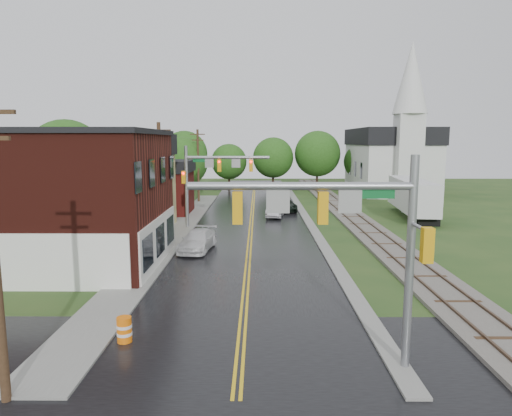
{
  "coord_description": "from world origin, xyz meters",
  "views": [
    {
      "loc": [
        0.65,
        -12.46,
        7.63
      ],
      "look_at": [
        0.51,
        15.45,
        3.5
      ],
      "focal_mm": 32.0,
      "sensor_mm": 36.0,
      "label": 1
    }
  ],
  "objects_px": {
    "church": "(392,153)",
    "tree_left_e": "(184,163)",
    "utility_pole_b": "(160,179)",
    "suv_dark": "(284,205)",
    "tree_left_c": "(132,168)",
    "traffic_signal_near": "(346,224)",
    "sedan_silver": "(275,210)",
    "utility_pole_c": "(198,164)",
    "semi_trailer": "(413,195)",
    "brick_building": "(43,198)",
    "pickup_white": "(198,241)",
    "construction_barrel": "(124,330)",
    "tree_left_b": "(68,161)",
    "traffic_signal_far": "(211,172)"
  },
  "relations": [
    {
      "from": "traffic_signal_near",
      "to": "tree_left_b",
      "type": "bearing_deg",
      "value": 125.49
    },
    {
      "from": "utility_pole_b",
      "to": "tree_left_e",
      "type": "xyz_separation_m",
      "value": [
        -2.05,
        23.9,
        0.09
      ]
    },
    {
      "from": "brick_building",
      "to": "pickup_white",
      "type": "distance_m",
      "value": 10.24
    },
    {
      "from": "utility_pole_b",
      "to": "utility_pole_c",
      "type": "height_order",
      "value": "same"
    },
    {
      "from": "traffic_signal_far",
      "to": "construction_barrel",
      "type": "relative_size",
      "value": 7.37
    },
    {
      "from": "sedan_silver",
      "to": "utility_pole_b",
      "type": "bearing_deg",
      "value": -122.51
    },
    {
      "from": "utility_pole_c",
      "to": "pickup_white",
      "type": "distance_m",
      "value": 25.77
    },
    {
      "from": "construction_barrel",
      "to": "tree_left_c",
      "type": "bearing_deg",
      "value": 104.66
    },
    {
      "from": "utility_pole_b",
      "to": "pickup_white",
      "type": "relative_size",
      "value": 1.87
    },
    {
      "from": "utility_pole_c",
      "to": "construction_barrel",
      "type": "relative_size",
      "value": 9.03
    },
    {
      "from": "brick_building",
      "to": "semi_trailer",
      "type": "height_order",
      "value": "brick_building"
    },
    {
      "from": "utility_pole_b",
      "to": "utility_pole_c",
      "type": "bearing_deg",
      "value": 90.0
    },
    {
      "from": "pickup_white",
      "to": "utility_pole_c",
      "type": "bearing_deg",
      "value": 105.14
    },
    {
      "from": "suv_dark",
      "to": "semi_trailer",
      "type": "height_order",
      "value": "semi_trailer"
    },
    {
      "from": "suv_dark",
      "to": "construction_barrel",
      "type": "height_order",
      "value": "suv_dark"
    },
    {
      "from": "brick_building",
      "to": "sedan_silver",
      "type": "distance_m",
      "value": 23.47
    },
    {
      "from": "church",
      "to": "tree_left_e",
      "type": "relative_size",
      "value": 2.45
    },
    {
      "from": "brick_building",
      "to": "pickup_white",
      "type": "height_order",
      "value": "brick_building"
    },
    {
      "from": "church",
      "to": "tree_left_b",
      "type": "relative_size",
      "value": 2.06
    },
    {
      "from": "traffic_signal_near",
      "to": "construction_barrel",
      "type": "height_order",
      "value": "traffic_signal_near"
    },
    {
      "from": "utility_pole_b",
      "to": "tree_left_e",
      "type": "distance_m",
      "value": 23.99
    },
    {
      "from": "sedan_silver",
      "to": "tree_left_b",
      "type": "bearing_deg",
      "value": -169.66
    },
    {
      "from": "tree_left_c",
      "to": "semi_trailer",
      "type": "height_order",
      "value": "tree_left_c"
    },
    {
      "from": "tree_left_b",
      "to": "suv_dark",
      "type": "bearing_deg",
      "value": 12.93
    },
    {
      "from": "tree_left_c",
      "to": "brick_building",
      "type": "bearing_deg",
      "value": -86.86
    },
    {
      "from": "tree_left_e",
      "to": "construction_barrel",
      "type": "relative_size",
      "value": 8.19
    },
    {
      "from": "traffic_signal_near",
      "to": "tree_left_e",
      "type": "bearing_deg",
      "value": 105.68
    },
    {
      "from": "tree_left_c",
      "to": "sedan_silver",
      "type": "xyz_separation_m",
      "value": [
        16.2,
        -7.04,
        -3.8
      ]
    },
    {
      "from": "traffic_signal_near",
      "to": "traffic_signal_far",
      "type": "bearing_deg",
      "value": 105.52
    },
    {
      "from": "church",
      "to": "tree_left_c",
      "type": "xyz_separation_m",
      "value": [
        -33.85,
        -13.84,
        -1.32
      ]
    },
    {
      "from": "tree_left_c",
      "to": "suv_dark",
      "type": "distance_m",
      "value": 18.03
    },
    {
      "from": "traffic_signal_near",
      "to": "sedan_silver",
      "type": "xyz_separation_m",
      "value": [
        -1.12,
        30.86,
        -4.25
      ]
    },
    {
      "from": "tree_left_e",
      "to": "semi_trailer",
      "type": "height_order",
      "value": "tree_left_e"
    },
    {
      "from": "utility_pole_c",
      "to": "tree_left_e",
      "type": "distance_m",
      "value": 2.79
    },
    {
      "from": "traffic_signal_far",
      "to": "suv_dark",
      "type": "xyz_separation_m",
      "value": [
        6.97,
        9.8,
        -4.3
      ]
    },
    {
      "from": "construction_barrel",
      "to": "utility_pole_b",
      "type": "bearing_deg",
      "value": 97.42
    },
    {
      "from": "utility_pole_b",
      "to": "sedan_silver",
      "type": "xyz_separation_m",
      "value": [
        9.15,
        10.86,
        -4.0
      ]
    },
    {
      "from": "brick_building",
      "to": "semi_trailer",
      "type": "distance_m",
      "value": 33.69
    },
    {
      "from": "utility_pole_c",
      "to": "semi_trailer",
      "type": "height_order",
      "value": "utility_pole_c"
    },
    {
      "from": "brick_building",
      "to": "suv_dark",
      "type": "height_order",
      "value": "brick_building"
    },
    {
      "from": "pickup_white",
      "to": "construction_barrel",
      "type": "relative_size",
      "value": 4.83
    },
    {
      "from": "brick_building",
      "to": "tree_left_e",
      "type": "distance_m",
      "value": 31.12
    },
    {
      "from": "church",
      "to": "construction_barrel",
      "type": "relative_size",
      "value": 20.07
    },
    {
      "from": "traffic_signal_near",
      "to": "tree_left_b",
      "type": "xyz_separation_m",
      "value": [
        -21.32,
        29.9,
        0.75
      ]
    },
    {
      "from": "traffic_signal_near",
      "to": "utility_pole_c",
      "type": "xyz_separation_m",
      "value": [
        -10.27,
        42.0,
        -0.25
      ]
    },
    {
      "from": "utility_pole_c",
      "to": "sedan_silver",
      "type": "height_order",
      "value": "utility_pole_c"
    },
    {
      "from": "semi_trailer",
      "to": "brick_building",
      "type": "bearing_deg",
      "value": -148.08
    },
    {
      "from": "traffic_signal_near",
      "to": "pickup_white",
      "type": "bearing_deg",
      "value": 112.89
    },
    {
      "from": "church",
      "to": "tree_left_e",
      "type": "height_order",
      "value": "church"
    },
    {
      "from": "utility_pole_b",
      "to": "suv_dark",
      "type": "bearing_deg",
      "value": 55.16
    }
  ]
}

